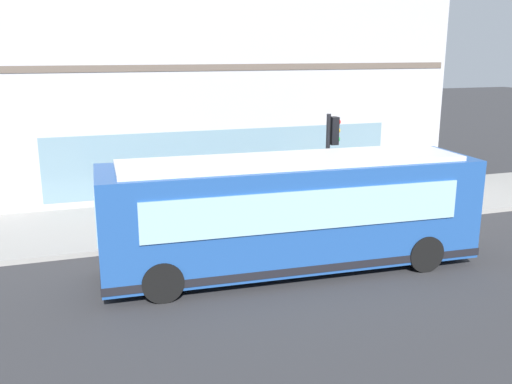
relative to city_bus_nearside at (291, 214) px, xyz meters
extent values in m
plane|color=#2D2D30|center=(0.02, -0.29, -1.55)|extent=(120.00, 120.00, 0.00)
cube|color=gray|center=(5.08, -0.29, -1.48)|extent=(4.91, 40.00, 0.15)
cube|color=#A8A8AD|center=(11.20, -0.29, 3.13)|extent=(7.33, 19.52, 9.36)
cube|color=brown|center=(7.68, -0.29, 3.60)|extent=(0.36, 19.13, 0.24)
cube|color=slate|center=(7.58, -0.29, 0.05)|extent=(0.12, 13.66, 2.40)
cube|color=#1E478C|center=(0.00, -0.02, 0.05)|extent=(2.94, 10.10, 2.70)
cube|color=silver|center=(0.00, -0.02, 1.46)|extent=(2.52, 9.08, 0.12)
cube|color=#8CB2C6|center=(0.22, 4.96, 0.50)|extent=(2.20, 0.18, 1.20)
cube|color=#8CB2C6|center=(1.27, -0.07, 0.45)|extent=(0.42, 8.19, 1.00)
cube|color=#8CB2C6|center=(-1.27, 0.04, 0.45)|extent=(0.42, 8.19, 1.00)
cube|color=black|center=(0.00, -0.02, -1.12)|extent=(2.98, 10.14, 0.20)
cylinder|color=black|center=(1.31, 3.53, -1.05)|extent=(0.34, 1.01, 1.00)
cylinder|color=black|center=(-0.99, 3.63, -1.05)|extent=(0.34, 1.01, 1.00)
cylinder|color=black|center=(1.00, -3.46, -1.05)|extent=(0.34, 1.01, 1.00)
cylinder|color=black|center=(-1.30, -3.36, -1.05)|extent=(0.34, 1.01, 1.00)
cylinder|color=black|center=(3.01, -2.47, 0.43)|extent=(0.14, 0.14, 3.66)
cube|color=black|center=(3.01, -2.66, 1.70)|extent=(0.32, 0.24, 0.90)
sphere|color=red|center=(3.01, -2.79, 1.98)|extent=(0.20, 0.20, 0.20)
sphere|color=yellow|center=(3.01, -2.79, 1.70)|extent=(0.20, 0.20, 0.20)
sphere|color=green|center=(3.01, -2.79, 1.42)|extent=(0.20, 0.20, 0.20)
cylinder|color=gold|center=(6.18, -6.08, -1.13)|extent=(0.24, 0.24, 0.55)
sphere|color=gold|center=(6.18, -6.08, -0.77)|extent=(0.22, 0.22, 0.22)
cylinder|color=gold|center=(6.18, -6.25, -1.08)|extent=(0.10, 0.12, 0.10)
cylinder|color=gold|center=(6.35, -6.08, -1.08)|extent=(0.12, 0.10, 0.10)
cylinder|color=gold|center=(3.32, -5.41, -1.01)|extent=(0.14, 0.14, 0.79)
cylinder|color=gold|center=(3.42, -5.56, -1.01)|extent=(0.14, 0.14, 0.79)
cylinder|color=gold|center=(3.37, -5.49, -0.31)|extent=(0.32, 0.32, 0.62)
sphere|color=#9E704C|center=(3.37, -5.49, 0.11)|extent=(0.21, 0.21, 0.21)
cylinder|color=#8C3F8C|center=(4.44, -4.94, -0.98)|extent=(0.14, 0.14, 0.85)
cylinder|color=#8C3F8C|center=(4.59, -5.03, -0.98)|extent=(0.14, 0.14, 0.85)
cylinder|color=gold|center=(4.52, -4.98, -0.21)|extent=(0.32, 0.32, 0.68)
sphere|color=beige|center=(4.52, -4.98, 0.24)|extent=(0.23, 0.23, 0.23)
cylinder|color=gold|center=(5.95, 2.30, -1.02)|extent=(0.14, 0.14, 0.76)
cylinder|color=gold|center=(5.79, 2.22, -1.02)|extent=(0.14, 0.14, 0.76)
cylinder|color=silver|center=(5.87, 2.26, -0.34)|extent=(0.32, 0.32, 0.60)
sphere|color=tan|center=(5.87, 2.26, 0.07)|extent=(0.21, 0.21, 0.21)
cylinder|color=#3359A5|center=(6.11, -1.03, -1.02)|extent=(0.14, 0.14, 0.78)
cylinder|color=#3359A5|center=(6.22, -0.89, -1.02)|extent=(0.14, 0.14, 0.78)
cylinder|color=gold|center=(6.16, -0.96, -0.32)|extent=(0.32, 0.32, 0.62)
sphere|color=brown|center=(6.16, -0.96, 0.09)|extent=(0.21, 0.21, 0.21)
cube|color=#BF3F19|center=(4.73, -6.50, -0.95)|extent=(0.44, 0.40, 0.90)
cube|color=#8CB2C6|center=(4.73, -6.71, -0.77)|extent=(0.35, 0.03, 0.30)
camera|label=1|loc=(-13.40, 5.43, 4.27)|focal=39.56mm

